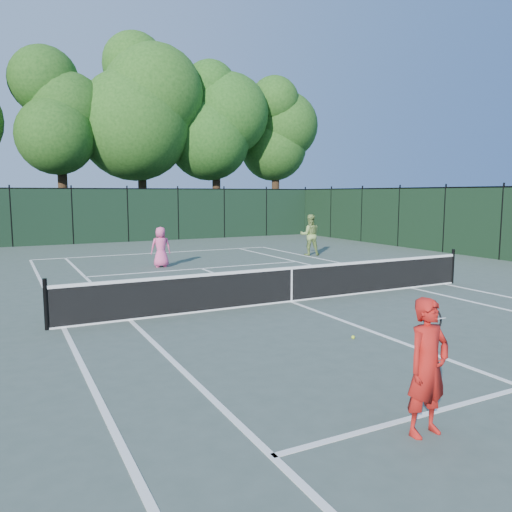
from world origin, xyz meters
name	(u,v)px	position (x,y,z in m)	size (l,w,h in m)	color
ground	(291,302)	(0.00, 0.00, 0.00)	(90.00, 90.00, 0.00)	#445249
sideline_doubles_left	(64,328)	(-5.49, 0.00, 0.00)	(0.10, 23.77, 0.01)	white
sideline_doubles_right	(444,284)	(5.49, 0.00, 0.00)	(0.10, 23.77, 0.01)	white
sideline_singles_left	(130,320)	(-4.12, 0.00, 0.00)	(0.10, 23.77, 0.01)	white
sideline_singles_right	(411,288)	(4.12, 0.00, 0.00)	(0.10, 23.77, 0.01)	white
baseline_far	(159,253)	(0.00, 11.88, 0.00)	(10.97, 0.10, 0.01)	white
service_line_far	(201,268)	(0.00, 6.40, 0.00)	(8.23, 0.10, 0.01)	white
center_service_line	(291,302)	(0.00, 0.00, 0.00)	(0.10, 12.80, 0.01)	white
tennis_net	(291,283)	(0.00, 0.00, 0.48)	(11.69, 0.09, 1.06)	black
fence_far	(128,216)	(0.00, 18.00, 1.50)	(24.00, 0.05, 3.00)	black
tree_2	(59,109)	(-3.00, 21.80, 7.73)	(6.00, 6.00, 12.40)	black
tree_3	(140,96)	(2.00, 22.30, 9.01)	(7.00, 7.00, 14.45)	black
tree_4	(216,114)	(7.00, 21.60, 8.14)	(6.20, 6.20, 12.97)	black
tree_5	(276,126)	(12.00, 22.10, 7.71)	(5.80, 5.80, 12.23)	black
coach	(428,367)	(-2.30, -6.77, 0.80)	(0.89, 0.62, 1.60)	#B21914
player_pink	(161,247)	(-1.20, 7.47, 0.76)	(0.80, 0.58, 1.52)	#E4508C
player_green	(310,235)	(5.79, 7.95, 0.91)	(1.09, 0.99, 1.83)	#83A150
loose_ball_midcourt	(353,337)	(-0.66, -3.36, 0.03)	(0.07, 0.07, 0.07)	#C0E22E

